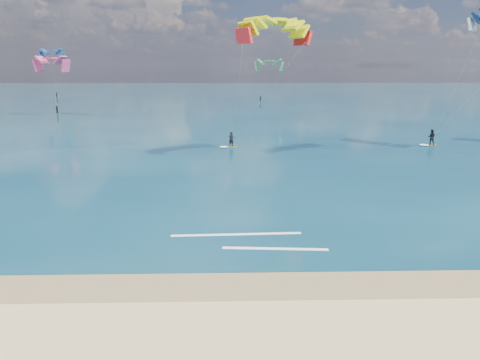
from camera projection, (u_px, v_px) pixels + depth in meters
name	position (u px, v px, depth m)	size (l,w,h in m)	color
ground	(230.00, 136.00, 52.50)	(320.00, 320.00, 0.00)	tan
wet_sand_strip	(232.00, 285.00, 16.77)	(320.00, 2.40, 0.01)	olive
sea	(230.00, 98.00, 114.29)	(320.00, 200.00, 0.04)	#0B2E40
kitesurfer_main	(252.00, 81.00, 40.52)	(9.95, 8.50, 13.58)	gold
kitesurfer_far	(472.00, 71.00, 42.39)	(10.09, 6.76, 14.93)	gold
shoreline_foam	(252.00, 240.00, 20.96)	(7.59, 2.34, 0.01)	white
distant_kites	(121.00, 80.00, 92.69)	(59.28, 42.56, 12.06)	#DE4174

